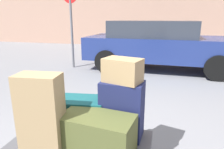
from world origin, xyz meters
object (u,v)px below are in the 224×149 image
(suitcase_navy_rear_left, at_px, (122,109))
(duffel_bag_teal_stacked_top, at_px, (77,114))
(luggage_cart, at_px, (82,147))
(parked_car, at_px, (159,44))
(suitcase_tan_center, at_px, (41,114))
(duffel_bag_olive_rear_right, at_px, (97,134))
(duffel_bag_tan_topmost_pile, at_px, (123,70))
(no_parking_sign, at_px, (71,18))

(suitcase_navy_rear_left, relative_size, duffel_bag_teal_stacked_top, 1.01)
(luggage_cart, height_order, parked_car, parked_car)
(suitcase_navy_rear_left, distance_m, suitcase_tan_center, 0.76)
(duffel_bag_olive_rear_right, bearing_deg, suitcase_navy_rear_left, 70.64)
(suitcase_navy_rear_left, distance_m, duffel_bag_tan_topmost_pile, 0.40)
(luggage_cart, xyz_separation_m, no_parking_sign, (-2.01, 4.13, 1.21))
(duffel_bag_teal_stacked_top, height_order, parked_car, parked_car)
(duffel_bag_tan_topmost_pile, distance_m, no_parking_sign, 4.61)
(luggage_cart, distance_m, duffel_bag_olive_rear_right, 0.34)
(parked_car, bearing_deg, suitcase_navy_rear_left, -92.35)
(duffel_bag_teal_stacked_top, xyz_separation_m, no_parking_sign, (-1.89, 3.95, 0.96))
(luggage_cart, bearing_deg, suitcase_navy_rear_left, 29.20)
(duffel_bag_olive_rear_right, relative_size, suitcase_tan_center, 0.90)
(no_parking_sign, bearing_deg, duffel_bag_teal_stacked_top, -64.38)
(suitcase_navy_rear_left, xyz_separation_m, parked_car, (0.18, 4.41, 0.13))
(luggage_cart, distance_m, duffel_bag_tan_topmost_pile, 0.86)
(luggage_cart, bearing_deg, duffel_bag_olive_rear_right, -28.17)
(duffel_bag_teal_stacked_top, bearing_deg, luggage_cart, -65.88)
(duffel_bag_teal_stacked_top, relative_size, no_parking_sign, 0.24)
(luggage_cart, relative_size, parked_car, 0.31)
(luggage_cart, distance_m, duffel_bag_teal_stacked_top, 0.33)
(luggage_cart, relative_size, duffel_bag_tan_topmost_pile, 3.85)
(luggage_cart, xyz_separation_m, parked_car, (0.54, 4.61, 0.49))
(luggage_cart, xyz_separation_m, suitcase_navy_rear_left, (0.36, 0.20, 0.36))
(suitcase_tan_center, relative_size, no_parking_sign, 0.30)
(duffel_bag_teal_stacked_top, bearing_deg, duffel_bag_tan_topmost_pile, -5.15)
(suitcase_tan_center, xyz_separation_m, no_parking_sign, (-1.75, 4.36, 0.78))
(parked_car, distance_m, no_parking_sign, 2.69)
(suitcase_tan_center, bearing_deg, duffel_bag_olive_rear_right, 8.02)
(suitcase_navy_rear_left, height_order, duffel_bag_tan_topmost_pile, duffel_bag_tan_topmost_pile)
(no_parking_sign, bearing_deg, suitcase_navy_rear_left, -58.91)
(duffel_bag_tan_topmost_pile, relative_size, no_parking_sign, 0.14)
(luggage_cart, relative_size, suitcase_navy_rear_left, 2.34)
(suitcase_navy_rear_left, distance_m, duffel_bag_olive_rear_right, 0.37)
(duffel_bag_tan_topmost_pile, bearing_deg, no_parking_sign, 136.82)
(suitcase_tan_center, bearing_deg, suitcase_navy_rear_left, 28.58)
(suitcase_navy_rear_left, bearing_deg, no_parking_sign, 124.63)
(suitcase_tan_center, distance_m, duffel_bag_tan_topmost_pile, 0.82)
(duffel_bag_teal_stacked_top, distance_m, parked_car, 4.48)
(duffel_bag_tan_topmost_pile, height_order, parked_car, parked_car)
(suitcase_navy_rear_left, xyz_separation_m, duffel_bag_tan_topmost_pile, (0.00, 0.00, 0.40))
(no_parking_sign, bearing_deg, luggage_cart, -64.09)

